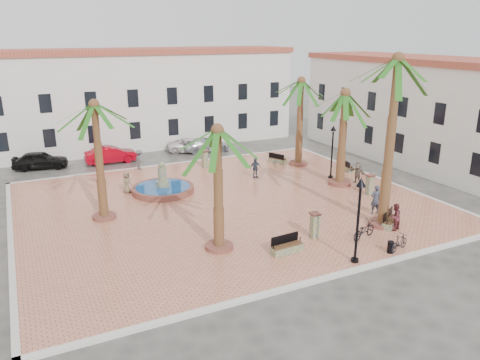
{
  "coord_description": "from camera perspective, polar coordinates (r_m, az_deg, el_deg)",
  "views": [
    {
      "loc": [
        -12.0,
        -26.56,
        10.92
      ],
      "look_at": [
        1.0,
        0.0,
        1.6
      ],
      "focal_mm": 35.0,
      "sensor_mm": 36.0,
      "label": 1
    }
  ],
  "objects": [
    {
      "name": "palm_s",
      "position": [
        26.76,
        18.55,
        11.83
      ],
      "size": [
        5.14,
        5.14,
        9.83
      ],
      "color": "#934E41",
      "rests_on": "plaza"
    },
    {
      "name": "palm_nw",
      "position": [
        28.09,
        -17.24,
        7.24
      ],
      "size": [
        4.6,
        4.6,
        7.23
      ],
      "color": "#934E41",
      "rests_on": "plaza"
    },
    {
      "name": "bench_s",
      "position": [
        24.3,
        5.71,
        -8.22
      ],
      "size": [
        1.79,
        0.65,
        0.93
      ],
      "rotation": [
        0.0,
        0.0,
        0.07
      ],
      "color": "gray",
      "rests_on": "plaza"
    },
    {
      "name": "bollard_e",
      "position": [
        33.6,
        15.53,
        -0.52
      ],
      "size": [
        0.52,
        0.52,
        1.44
      ],
      "rotation": [
        0.0,
        0.0,
        -0.01
      ],
      "color": "gray",
      "rests_on": "plaza"
    },
    {
      "name": "litter_bin",
      "position": [
        25.34,
        17.87,
        -7.78
      ],
      "size": [
        0.32,
        0.32,
        0.63
      ],
      "primitive_type": "cylinder",
      "color": "black",
      "rests_on": "plaza"
    },
    {
      "name": "cyclist_a",
      "position": [
        30.15,
        16.19,
        -2.28
      ],
      "size": [
        0.74,
        0.54,
        1.86
      ],
      "primitive_type": "imported",
      "rotation": [
        0.0,
        0.0,
        2.99
      ],
      "color": "#363D4F",
      "rests_on": "plaza"
    },
    {
      "name": "cyclist_b",
      "position": [
        28.01,
        18.36,
        -4.3
      ],
      "size": [
        0.92,
        0.8,
        1.59
      ],
      "primitive_type": "imported",
      "rotation": [
        0.0,
        0.0,
        3.44
      ],
      "color": "#5C242D",
      "rests_on": "plaza"
    },
    {
      "name": "car_white",
      "position": [
        45.22,
        -5.91,
        4.25
      ],
      "size": [
        4.96,
        3.33,
        1.26
      ],
      "primitive_type": "imported",
      "rotation": [
        0.0,
        0.0,
        1.28
      ],
      "color": "white",
      "rests_on": "ground"
    },
    {
      "name": "pedestrian_north",
      "position": [
        39.29,
        -12.16,
        2.44
      ],
      "size": [
        0.91,
        1.21,
        1.66
      ],
      "primitive_type": "imported",
      "rotation": [
        0.0,
        0.0,
        1.87
      ],
      "color": "#56575B",
      "rests_on": "plaza"
    },
    {
      "name": "pedestrian_fountain_b",
      "position": [
        36.2,
        1.87,
        1.49
      ],
      "size": [
        0.95,
        0.45,
        1.59
      ],
      "primitive_type": "imported",
      "rotation": [
        0.0,
        0.0,
        0.07
      ],
      "color": "#333E53",
      "rests_on": "plaza"
    },
    {
      "name": "pedestrian_fountain_a",
      "position": [
        33.67,
        -13.64,
        -0.3
      ],
      "size": [
        0.89,
        0.84,
        1.54
      ],
      "primitive_type": "imported",
      "rotation": [
        0.0,
        0.0,
        0.63
      ],
      "color": "#7E694F",
      "rests_on": "plaza"
    },
    {
      "name": "palm_ne",
      "position": [
        39.16,
        7.45,
        10.71
      ],
      "size": [
        5.1,
        5.1,
        7.42
      ],
      "color": "#934E41",
      "rests_on": "plaza"
    },
    {
      "name": "building_east",
      "position": [
        43.36,
        22.13,
        7.73
      ],
      "size": [
        7.4,
        26.4,
        9.0
      ],
      "rotation": [
        0.0,
        0.0,
        1.57
      ],
      "color": "white",
      "rests_on": "ground"
    },
    {
      "name": "kerb_w",
      "position": [
        28.7,
        -26.17,
        -6.6
      ],
      "size": [
        0.3,
        22.3,
        0.16
      ],
      "primitive_type": "cube",
      "color": "silver",
      "rests_on": "ground"
    },
    {
      "name": "bench_e",
      "position": [
        39.25,
        12.9,
        1.48
      ],
      "size": [
        0.75,
        1.66,
        0.84
      ],
      "rotation": [
        0.0,
        0.0,
        1.4
      ],
      "color": "gray",
      "rests_on": "plaza"
    },
    {
      "name": "kerb_n",
      "position": [
        40.89,
        -8.06,
        1.94
      ],
      "size": [
        26.3,
        0.3,
        0.16
      ],
      "primitive_type": "cube",
      "color": "silver",
      "rests_on": "ground"
    },
    {
      "name": "kerb_s",
      "position": [
        22.44,
        10.32,
        -11.7
      ],
      "size": [
        26.3,
        0.3,
        0.16
      ],
      "primitive_type": "cube",
      "color": "silver",
      "rests_on": "ground"
    },
    {
      "name": "car_silver",
      "position": [
        45.13,
        -4.2,
        4.3
      ],
      "size": [
        4.72,
        2.36,
        1.32
      ],
      "primitive_type": "imported",
      "rotation": [
        0.0,
        0.0,
        1.45
      ],
      "color": "#B6B8C0",
      "rests_on": "ground"
    },
    {
      "name": "car_red",
      "position": [
        42.51,
        -15.4,
        3.0
      ],
      "size": [
        4.51,
        1.62,
        1.48
      ],
      "primitive_type": "imported",
      "rotation": [
        0.0,
        0.0,
        1.56
      ],
      "color": "#A80213",
      "rests_on": "ground"
    },
    {
      "name": "bicycle_b",
      "position": [
        25.68,
        18.87,
        -7.21
      ],
      "size": [
        1.54,
        0.82,
        0.89
      ],
      "primitive_type": "imported",
      "rotation": [
        0.0,
        0.0,
        1.86
      ],
      "color": "black",
      "rests_on": "plaza"
    },
    {
      "name": "bollard_se",
      "position": [
        25.99,
        9.09,
        -5.41
      ],
      "size": [
        0.56,
        0.56,
        1.45
      ],
      "rotation": [
        0.0,
        0.0,
        -0.08
      ],
      "color": "gray",
      "rests_on": "plaza"
    },
    {
      "name": "lamppost_e",
      "position": [
        36.33,
        11.22,
        4.49
      ],
      "size": [
        0.45,
        0.45,
        4.14
      ],
      "color": "black",
      "rests_on": "plaza"
    },
    {
      "name": "ground",
      "position": [
        31.12,
        -1.66,
        -3.05
      ],
      "size": [
        120.0,
        120.0,
        0.0
      ],
      "primitive_type": "plane",
      "color": "#56544F",
      "rests_on": "ground"
    },
    {
      "name": "palm_e",
      "position": [
        34.3,
        12.64,
        8.86
      ],
      "size": [
        5.52,
        5.52,
        7.12
      ],
      "color": "#934E41",
      "rests_on": "plaza"
    },
    {
      "name": "bicycle_a",
      "position": [
        26.51,
        14.87,
        -5.91
      ],
      "size": [
        2.02,
        1.2,
        1.0
      ],
      "primitive_type": "imported",
      "rotation": [
        0.0,
        0.0,
        1.87
      ],
      "color": "black",
      "rests_on": "plaza"
    },
    {
      "name": "pedestrian_east",
      "position": [
        35.95,
        14.14,
        0.88
      ],
      "size": [
        0.84,
        1.59,
        1.63
      ],
      "primitive_type": "imported",
      "rotation": [
        0.0,
        0.0,
        -1.32
      ],
      "color": "#766B5C",
      "rests_on": "plaza"
    },
    {
      "name": "building_north",
      "position": [
        48.47,
        -11.7,
        9.84
      ],
      "size": [
        30.4,
        7.4,
        9.5
      ],
      "color": "white",
      "rests_on": "ground"
    },
    {
      "name": "kerb_e",
      "position": [
        38.05,
        16.46,
        0.2
      ],
      "size": [
        0.3,
        22.3,
        0.16
      ],
      "primitive_type": "cube",
      "color": "silver",
      "rests_on": "ground"
    },
    {
      "name": "car_black",
      "position": [
        42.62,
        -23.18,
        2.25
      ],
      "size": [
        4.65,
        2.58,
        1.5
      ],
      "primitive_type": "imported",
      "rotation": [
        0.0,
        0.0,
        1.38
      ],
      "color": "black",
      "rests_on": "ground"
    },
    {
      "name": "fountain",
      "position": [
        33.46,
        -9.38,
        -0.97
      ],
      "size": [
        4.36,
        4.36,
        2.25
      ],
      "color": "#934E41",
      "rests_on": "plaza"
    },
    {
      "name": "lamppost_s",
      "position": [
        22.89,
        14.32,
        -3.07
      ],
      "size": [
        0.47,
        0.47,
        4.34
      ],
      "color": "black",
      "rests_on": "plaza"
    },
    {
      "name": "palm_sw",
      "position": [
        22.9,
        -2.74,
        4.22
      ],
      "size": [
        4.76,
        4.76,
        6.61
      ],
      "color": "#934E41",
      "rests_on": "plaza"
    },
    {
      "name": "plaza",
      "position": [
        31.09,
        -1.66,
        -2.92
      ],
      "size": [
        26.0,
        22.0,
        0.15
      ],
      "primitive_type": "cube",
      "color": "#E28766",
      "rests_on": "ground"
    },
    {
      "name": "bollard_n",
      "position": [
        39.12,
        -4.32,
        2.61
      ],
      "size": [
        0.59,
        0.59,
        1.46
      ],
      "rotation": [
        0.0,
        0.0,
        0.15
      ],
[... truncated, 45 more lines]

